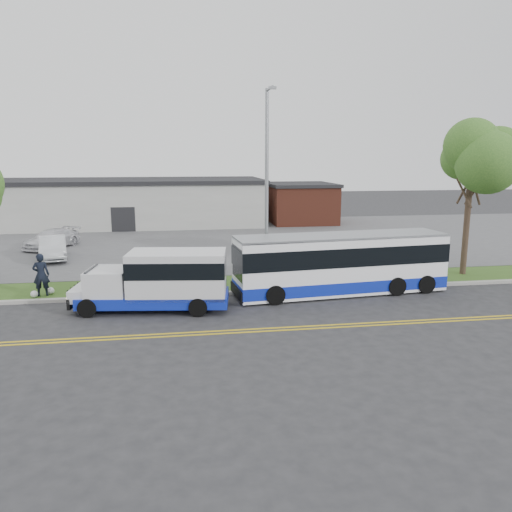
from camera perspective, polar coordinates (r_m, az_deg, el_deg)
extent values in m
plane|color=#28282B|center=(22.56, -5.11, -5.26)|extent=(140.00, 140.00, 0.00)
cube|color=gold|center=(18.91, -4.31, -8.54)|extent=(70.00, 0.12, 0.01)
cube|color=gold|center=(18.63, -4.23, -8.85)|extent=(70.00, 0.12, 0.01)
cube|color=#9E9B93|center=(23.59, -5.30, -4.33)|extent=(80.00, 0.30, 0.15)
cube|color=#38541C|center=(25.34, -5.56, -3.30)|extent=(80.00, 3.30, 0.10)
cube|color=#4C4C4F|center=(39.13, -6.82, 1.85)|extent=(80.00, 25.00, 0.10)
cube|color=#9E9E99|center=(49.01, -14.39, 5.77)|extent=(25.00, 10.00, 4.00)
cube|color=black|center=(48.86, -14.52, 8.30)|extent=(25.40, 10.40, 0.35)
cube|color=black|center=(44.20, -14.92, 4.00)|extent=(2.00, 0.15, 2.20)
cube|color=brown|center=(49.26, 5.07, 5.87)|extent=(6.00, 7.00, 3.60)
cube|color=black|center=(49.12, 5.11, 8.13)|extent=(6.30, 7.30, 0.30)
cylinder|color=#35271D|center=(29.26, 22.88, 2.68)|extent=(0.32, 0.32, 4.76)
ellipsoid|color=#305D20|center=(29.00, 23.45, 10.00)|extent=(5.20, 5.20, 4.42)
cylinder|color=gray|center=(24.83, 1.23, 7.69)|extent=(0.18, 0.18, 9.50)
cylinder|color=gray|center=(24.29, 1.58, 18.60)|extent=(0.12, 1.40, 0.12)
cube|color=gray|center=(23.65, 1.88, 18.67)|extent=(0.35, 0.18, 0.12)
cube|color=#0F23A6|center=(21.70, -11.50, -4.74)|extent=(6.44, 2.90, 0.46)
cube|color=silver|center=(21.28, -8.94, -2.04)|extent=(4.26, 2.61, 1.92)
cube|color=black|center=(21.21, -8.96, -1.19)|extent=(4.28, 2.65, 0.69)
cube|color=silver|center=(21.93, -16.52, -2.83)|extent=(1.89, 2.16, 1.10)
cube|color=black|center=(22.08, -18.27, -2.36)|extent=(0.32, 1.73, 0.82)
cube|color=silver|center=(22.33, -18.95, -3.95)|extent=(1.15, 1.98, 0.50)
cube|color=black|center=(22.52, -19.91, -4.60)|extent=(0.38, 1.88, 0.46)
sphere|color=#FFD88C|center=(21.86, -20.62, -4.51)|extent=(0.21, 0.21, 0.18)
sphere|color=#FFD88C|center=(23.11, -19.53, -3.60)|extent=(0.21, 0.21, 0.18)
cylinder|color=black|center=(21.42, -18.73, -5.66)|extent=(0.79, 0.35, 0.77)
cylinder|color=black|center=(23.23, -17.31, -4.26)|extent=(0.79, 0.35, 0.77)
cylinder|color=black|center=(20.54, -6.65, -5.85)|extent=(0.79, 0.35, 0.77)
cylinder|color=black|center=(22.42, -6.20, -4.36)|extent=(0.79, 0.35, 0.77)
cube|color=white|center=(23.97, 9.66, -0.89)|extent=(10.24, 3.27, 2.65)
cube|color=#0F23A6|center=(24.17, 9.59, -3.01)|extent=(10.26, 3.29, 0.55)
cube|color=black|center=(23.87, 9.70, 0.29)|extent=(10.28, 3.31, 0.87)
cube|color=black|center=(22.35, -2.07, -0.78)|extent=(0.30, 2.10, 1.46)
cube|color=black|center=(22.65, -2.20, -4.07)|extent=(0.33, 2.29, 0.46)
cube|color=gray|center=(23.72, 9.77, 2.29)|extent=(10.24, 3.27, 0.11)
cylinder|color=black|center=(21.99, 2.19, -4.47)|extent=(0.90, 0.38, 0.88)
cylinder|color=black|center=(24.00, 0.71, -3.12)|extent=(0.90, 0.38, 0.88)
cylinder|color=black|center=(24.33, 15.76, -3.35)|extent=(0.90, 0.38, 0.88)
cylinder|color=black|center=(26.16, 13.39, -2.22)|extent=(0.90, 0.38, 0.88)
cylinder|color=black|center=(25.14, 18.83, -3.07)|extent=(0.90, 0.38, 0.88)
cylinder|color=black|center=(26.91, 16.32, -1.99)|extent=(0.90, 0.38, 0.88)
imported|color=black|center=(24.89, -23.36, -1.98)|extent=(0.78, 0.56, 1.99)
imported|color=silver|center=(33.65, -22.21, 0.90)|extent=(2.52, 4.68, 1.46)
imported|color=silver|center=(37.87, -22.35, 1.83)|extent=(3.78, 4.77, 1.29)
sphere|color=white|center=(24.92, -24.01, -3.99)|extent=(0.32, 0.32, 0.32)
sphere|color=white|center=(25.24, -22.41, -3.68)|extent=(0.32, 0.32, 0.32)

